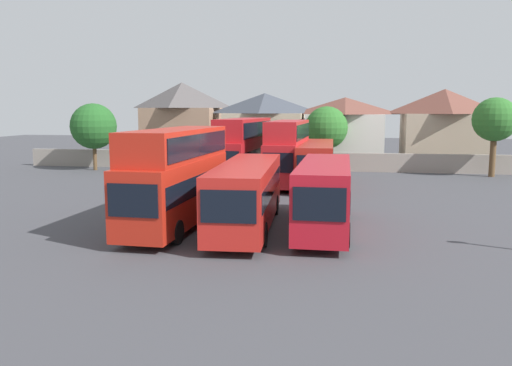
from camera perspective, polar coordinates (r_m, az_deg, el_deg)
The scene contains 15 objects.
ground at distance 43.95m, azimuth 3.20°, elevation 0.25°, with size 140.00×140.00×0.00m, color #424247.
depot_boundary_wall at distance 51.46m, azimuth 4.14°, elevation 2.40°, with size 56.00×0.50×1.80m, color gray.
bus_1 at distance 26.52m, azimuth -8.71°, elevation 1.15°, with size 2.88×10.37×5.01m.
bus_2 at distance 26.13m, azimuth -0.98°, elevation -0.91°, with size 3.15×11.70×3.31m.
bus_3 at distance 25.87m, azimuth 7.53°, elevation -0.97°, with size 2.57×10.29×3.39m.
bus_4 at distance 42.27m, azimuth -1.39°, elevation 3.97°, with size 3.06×10.92×5.25m.
bus_5 at distance 41.33m, azimuth 3.51°, elevation 3.74°, with size 2.75×10.25×5.10m.
bus_6 at distance 41.23m, azimuth 6.64°, elevation 2.40°, with size 2.81×11.74×3.38m.
house_terrace_left at distance 62.08m, azimuth -8.09°, elevation 6.78°, with size 8.66×7.09×9.11m.
house_terrace_centre at distance 58.66m, azimuth 0.96°, elevation 6.12°, with size 9.01×6.41×7.78m.
house_terrace_right at distance 57.72m, azimuth 9.71°, elevation 5.72°, with size 8.49×6.72×7.29m.
house_terrace_far_right at distance 58.40m, azimuth 19.90°, elevation 5.80°, with size 8.69×6.45×8.11m.
tree_left_of_lot at distance 53.55m, azimuth 7.75°, elevation 6.02°, with size 4.33×4.33×6.31m.
tree_behind_wall at distance 53.77m, azimuth -17.42°, elevation 5.96°, with size 4.48×4.48×6.59m.
tree_right_of_lot at distance 50.78m, azimuth 24.78°, elevation 6.30°, with size 3.88×3.88×7.05m.
Camera 1 is at (4.69, -25.29, 5.98)m, focal length 36.40 mm.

